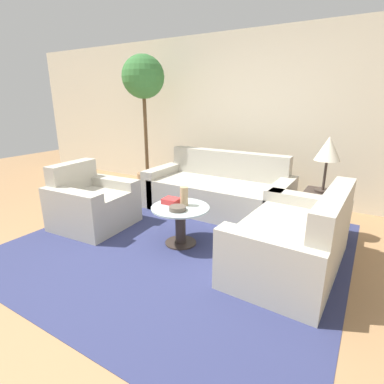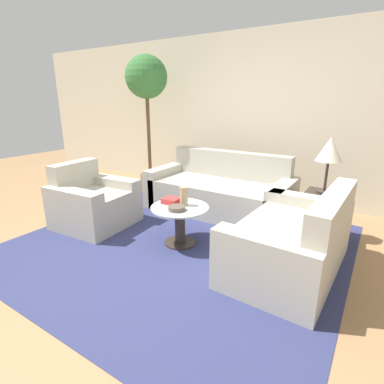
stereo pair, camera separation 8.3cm
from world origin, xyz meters
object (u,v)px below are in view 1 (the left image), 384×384
Objects in this scene: armchair at (91,205)px; coffee_table at (180,220)px; sofa_main at (219,192)px; loveseat at (297,243)px; book_stack at (171,201)px; vase at (184,196)px; bowl at (177,208)px; potted_plant at (144,92)px; table_lamp at (328,150)px.

coffee_table is at bearing -87.14° from armchair.
sofa_main reaches higher than coffee_table.
loveseat is 7.77× the size of book_stack.
book_stack is (-0.15, 0.04, 0.19)m from coffee_table.
bowl is at bearing -81.11° from vase.
potted_plant is 10.68× the size of vase.
table_lamp is 3.33× the size of book_stack.
loveseat is (2.53, 0.28, 0.00)m from armchair.
vase is (0.13, -1.15, 0.27)m from sofa_main.
sofa_main is 1.35m from bowl.
potted_plant is at bearing 172.83° from table_lamp.
sofa_main is at bearing -44.24° from armchair.
potted_plant is (-1.49, 0.19, 1.42)m from sofa_main.
table_lamp reaches higher than armchair.
potted_plant reaches higher than bowl.
bowl is (1.65, -1.51, -1.23)m from potted_plant.
sofa_main is 11.34× the size of bowl.
loveseat is 1.24m from bowl.
coffee_table is at bearing -84.36° from sofa_main.
loveseat is 2.34× the size of table_lamp.
armchair is 1.44× the size of coffee_table.
loveseat is at bearing -87.43° from armchair.
potted_plant is at bearing 138.97° from coffee_table.
book_stack reaches higher than bowl.
sofa_main is at bearing -126.29° from loveseat.
book_stack reaches higher than coffee_table.
armchair is 1.17m from book_stack.
coffee_table is (0.12, -1.22, 0.01)m from sofa_main.
bowl is 0.95× the size of book_stack.
armchair is 2.94m from table_lamp.
book_stack is (-1.39, -0.09, 0.20)m from loveseat.
armchair is 0.62× the size of loveseat.
potted_plant is 2.55m from bowl.
bowl is (0.16, -1.33, 0.19)m from sofa_main.
sofa_main is 2.07m from potted_plant.
armchair is at bearing -78.10° from potted_plant.
potted_plant reaches higher than armchair.
loveseat is 0.66× the size of potted_plant.
book_stack is (-0.16, -0.02, -0.08)m from vase.
loveseat is at bearing 11.22° from bowl.
table_lamp is 0.28× the size of potted_plant.
armchair reaches higher than bowl.
table_lamp reaches higher than book_stack.
book_stack is at bearing -145.38° from table_lamp.
bowl reaches higher than coffee_table.
bowl is at bearing -83.26° from sofa_main.
table_lamp reaches higher than coffee_table.
potted_plant is (-0.33, 1.55, 1.42)m from armchair.
table_lamp is at bearing 178.89° from loveseat.
potted_plant reaches higher than table_lamp.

